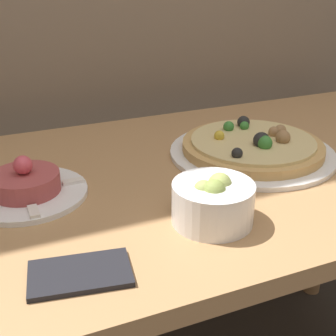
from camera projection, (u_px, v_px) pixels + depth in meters
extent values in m
cube|color=#AD7F51|center=(204.00, 176.00, 0.96)|extent=(1.36, 0.71, 0.03)
cylinder|color=#AD7F51|center=(324.00, 207.00, 1.59)|extent=(0.06, 0.06, 0.70)
cylinder|color=white|center=(252.00, 153.00, 1.02)|extent=(0.36, 0.36, 0.01)
cylinder|color=tan|center=(252.00, 146.00, 1.01)|extent=(0.30, 0.30, 0.02)
cylinder|color=#E0C684|center=(253.00, 141.00, 1.00)|extent=(0.27, 0.27, 0.01)
sphere|color=#997047|center=(280.00, 131.00, 1.03)|extent=(0.03, 0.03, 0.03)
sphere|color=#387F33|center=(229.00, 127.00, 1.06)|extent=(0.02, 0.02, 0.02)
sphere|color=gold|center=(219.00, 136.00, 1.00)|extent=(0.02, 0.02, 0.02)
sphere|color=black|center=(261.00, 140.00, 0.97)|extent=(0.03, 0.03, 0.03)
sphere|color=black|center=(243.00, 122.00, 1.08)|extent=(0.03, 0.03, 0.03)
sphere|color=#997047|center=(274.00, 132.00, 1.02)|extent=(0.02, 0.02, 0.02)
sphere|color=black|center=(237.00, 153.00, 0.92)|extent=(0.02, 0.02, 0.02)
sphere|color=#997047|center=(283.00, 137.00, 0.99)|extent=(0.03, 0.03, 0.03)
sphere|color=#387F33|center=(265.00, 143.00, 0.96)|extent=(0.03, 0.03, 0.03)
sphere|color=#387F33|center=(244.00, 126.00, 1.06)|extent=(0.02, 0.02, 0.02)
cylinder|color=white|center=(27.00, 193.00, 0.84)|extent=(0.22, 0.22, 0.01)
cylinder|color=#A84747|center=(25.00, 182.00, 0.83)|extent=(0.12, 0.12, 0.03)
sphere|color=#DB4C5B|center=(23.00, 165.00, 0.82)|extent=(0.03, 0.03, 0.03)
cube|color=white|center=(73.00, 181.00, 0.87)|extent=(0.04, 0.02, 0.01)
cube|color=white|center=(20.00, 171.00, 0.91)|extent=(0.02, 0.04, 0.01)
cube|color=white|center=(33.00, 211.00, 0.77)|extent=(0.02, 0.04, 0.01)
cylinder|color=white|center=(213.00, 203.00, 0.75)|extent=(0.13, 0.13, 0.07)
sphere|color=#A3B25B|center=(220.00, 184.00, 0.75)|extent=(0.04, 0.04, 0.04)
sphere|color=#8EA34C|center=(214.00, 191.00, 0.73)|extent=(0.04, 0.04, 0.04)
sphere|color=#A3B25B|center=(203.00, 190.00, 0.73)|extent=(0.03, 0.03, 0.03)
cube|color=black|center=(80.00, 274.00, 0.63)|extent=(0.15, 0.10, 0.01)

